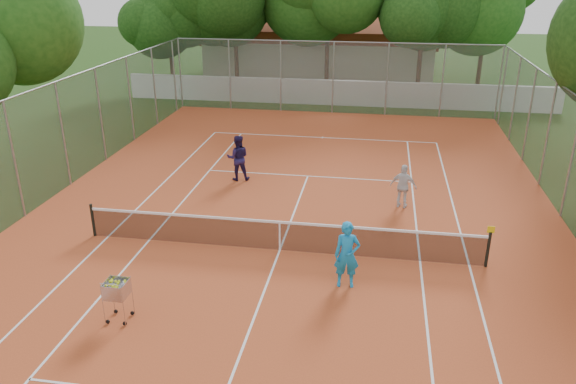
% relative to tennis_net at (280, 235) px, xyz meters
% --- Properties ---
extents(ground, '(120.00, 120.00, 0.00)m').
position_rel_tennis_net_xyz_m(ground, '(0.00, 0.00, -0.51)').
color(ground, '#1A370F').
rests_on(ground, ground).
extents(court_pad, '(18.00, 34.00, 0.02)m').
position_rel_tennis_net_xyz_m(court_pad, '(0.00, 0.00, -0.50)').
color(court_pad, '#B64B23').
rests_on(court_pad, ground).
extents(court_lines, '(10.98, 23.78, 0.01)m').
position_rel_tennis_net_xyz_m(court_lines, '(0.00, 0.00, -0.49)').
color(court_lines, white).
rests_on(court_lines, court_pad).
extents(tennis_net, '(11.88, 0.10, 0.98)m').
position_rel_tennis_net_xyz_m(tennis_net, '(0.00, 0.00, 0.00)').
color(tennis_net, black).
rests_on(tennis_net, court_pad).
extents(perimeter_fence, '(18.00, 34.00, 4.00)m').
position_rel_tennis_net_xyz_m(perimeter_fence, '(0.00, 0.00, 1.49)').
color(perimeter_fence, slate).
rests_on(perimeter_fence, ground).
extents(boundary_wall, '(26.00, 0.30, 1.50)m').
position_rel_tennis_net_xyz_m(boundary_wall, '(0.00, 19.00, 0.24)').
color(boundary_wall, white).
rests_on(boundary_wall, ground).
extents(clubhouse, '(16.40, 9.00, 4.40)m').
position_rel_tennis_net_xyz_m(clubhouse, '(-2.00, 29.00, 1.69)').
color(clubhouse, beige).
rests_on(clubhouse, ground).
extents(tropical_trees, '(29.00, 19.00, 10.00)m').
position_rel_tennis_net_xyz_m(tropical_trees, '(0.00, 22.00, 4.49)').
color(tropical_trees, '#12350D').
rests_on(tropical_trees, ground).
extents(player_near, '(0.71, 0.50, 1.83)m').
position_rel_tennis_net_xyz_m(player_near, '(2.09, -1.66, 0.43)').
color(player_near, '#1786C7').
rests_on(player_near, court_pad).
extents(player_far_left, '(1.02, 0.87, 1.81)m').
position_rel_tennis_net_xyz_m(player_far_left, '(-2.67, 5.60, 0.41)').
color(player_far_left, '#1E1643').
rests_on(player_far_left, court_pad).
extents(player_far_right, '(0.98, 0.59, 1.57)m').
position_rel_tennis_net_xyz_m(player_far_right, '(3.68, 3.87, 0.29)').
color(player_far_right, silver).
rests_on(player_far_right, court_pad).
extents(ball_hopper, '(0.64, 0.64, 1.15)m').
position_rel_tennis_net_xyz_m(ball_hopper, '(-3.17, -4.11, 0.09)').
color(ball_hopper, '#B8B9C0').
rests_on(ball_hopper, court_pad).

